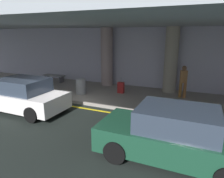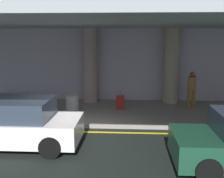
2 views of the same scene
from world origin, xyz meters
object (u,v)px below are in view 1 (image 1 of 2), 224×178
object	(u,v)px
traveler_with_luggage	(183,80)
trash_bin_steel	(81,86)
car_white	(22,96)
suitcase_upright_primary	(121,88)
car_dark_green	(173,135)
support_column_left_mid	(171,60)
bench_metal	(54,77)
support_column_far_left	(107,57)

from	to	relation	value
traveler_with_luggage	trash_bin_steel	size ratio (longest dim) A/B	1.98
trash_bin_steel	car_white	bearing A→B (deg)	-111.33
suitcase_upright_primary	trash_bin_steel	distance (m)	2.26
suitcase_upright_primary	trash_bin_steel	size ratio (longest dim) A/B	1.06
car_white	car_dark_green	xyz separation A→B (m)	(6.77, -1.14, 0.00)
support_column_left_mid	trash_bin_steel	xyz separation A→B (m)	(-4.44, -2.48, -1.40)
suitcase_upright_primary	bench_metal	xyz separation A→B (m)	(-5.34, 0.78, 0.04)
support_column_far_left	traveler_with_luggage	distance (m)	4.98
car_dark_green	trash_bin_steel	size ratio (longest dim) A/B	4.82
support_column_left_mid	car_dark_green	world-z (taller)	support_column_left_mid
support_column_far_left	bench_metal	world-z (taller)	support_column_far_left
suitcase_upright_primary	bench_metal	world-z (taller)	suitcase_upright_primary
suitcase_upright_primary	traveler_with_luggage	bearing A→B (deg)	-13.50
car_white	suitcase_upright_primary	world-z (taller)	car_white
bench_metal	support_column_left_mid	bearing A→B (deg)	4.75
traveler_with_luggage	bench_metal	bearing A→B (deg)	159.40
support_column_far_left	car_dark_green	bearing A→B (deg)	-52.15
support_column_left_mid	suitcase_upright_primary	xyz separation A→B (m)	(-2.45, -1.43, -1.51)
support_column_far_left	traveler_with_luggage	xyz separation A→B (m)	(4.82, -0.91, -0.86)
car_dark_green	traveler_with_luggage	size ratio (longest dim) A/B	2.44
support_column_far_left	suitcase_upright_primary	size ratio (longest dim) A/B	4.06
support_column_left_mid	car_dark_green	distance (m)	6.85
support_column_left_mid	bench_metal	xyz separation A→B (m)	(-7.79, -0.65, -1.47)
support_column_far_left	traveler_with_luggage	world-z (taller)	support_column_far_left
support_column_left_mid	suitcase_upright_primary	bearing A→B (deg)	-149.81
car_dark_green	suitcase_upright_primary	bearing A→B (deg)	-54.66
traveler_with_luggage	trash_bin_steel	distance (m)	5.52
car_white	trash_bin_steel	xyz separation A→B (m)	(1.18, 3.01, -0.14)
support_column_far_left	trash_bin_steel	distance (m)	2.88
car_dark_green	bench_metal	size ratio (longest dim) A/B	2.56
traveler_with_luggage	bench_metal	distance (m)	8.64
support_column_left_mid	traveler_with_luggage	world-z (taller)	support_column_left_mid
bench_metal	suitcase_upright_primary	bearing A→B (deg)	-8.29
bench_metal	car_white	bearing A→B (deg)	-65.83
support_column_left_mid	car_white	bearing A→B (deg)	-135.62
support_column_far_left	car_white	size ratio (longest dim) A/B	0.89
traveler_with_luggage	trash_bin_steel	bearing A→B (deg)	177.78
bench_metal	support_column_far_left	bearing A→B (deg)	9.69
support_column_far_left	car_dark_green	distance (m)	8.50
support_column_far_left	suitcase_upright_primary	world-z (taller)	support_column_far_left
support_column_far_left	trash_bin_steel	world-z (taller)	support_column_far_left
car_white	support_column_far_left	bearing A→B (deg)	69.74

